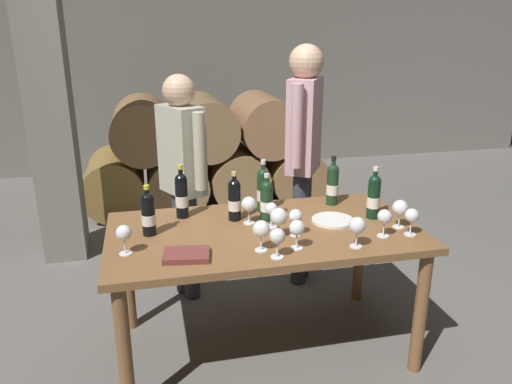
{
  "coord_description": "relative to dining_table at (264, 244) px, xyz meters",
  "views": [
    {
      "loc": [
        -0.6,
        -2.43,
        1.82
      ],
      "look_at": [
        0.0,
        0.2,
        0.91
      ],
      "focal_mm": 34.61,
      "sensor_mm": 36.0,
      "label": 1
    }
  ],
  "objects": [
    {
      "name": "wine_glass_5",
      "position": [
        0.14,
        -0.12,
        0.2
      ],
      "size": [
        0.07,
        0.07,
        0.15
      ],
      "color": "white",
      "rests_on": "dining_table"
    },
    {
      "name": "wine_bottle_5",
      "position": [
        0.06,
        0.28,
        0.23
      ],
      "size": [
        0.07,
        0.07,
        0.32
      ],
      "color": "#19381E",
      "rests_on": "dining_table"
    },
    {
      "name": "wine_bottle_2",
      "position": [
        0.51,
        0.3,
        0.22
      ],
      "size": [
        0.07,
        0.07,
        0.31
      ],
      "color": "#19381E",
      "rests_on": "dining_table"
    },
    {
      "name": "wine_bottle_4",
      "position": [
        0.04,
        0.13,
        0.21
      ],
      "size": [
        0.07,
        0.07,
        0.28
      ],
      "color": "#19381E",
      "rests_on": "dining_table"
    },
    {
      "name": "wine_glass_4",
      "position": [
        -0.02,
        -0.36,
        0.2
      ],
      "size": [
        0.08,
        0.08,
        0.15
      ],
      "color": "white",
      "rests_on": "dining_table"
    },
    {
      "name": "wine_glass_0",
      "position": [
        0.05,
        -0.13,
        0.21
      ],
      "size": [
        0.09,
        0.09,
        0.16
      ],
      "color": "white",
      "rests_on": "dining_table"
    },
    {
      "name": "wine_glass_6",
      "position": [
        0.59,
        -0.24,
        0.2
      ],
      "size": [
        0.08,
        0.08,
        0.15
      ],
      "color": "white",
      "rests_on": "dining_table"
    },
    {
      "name": "wine_glass_11",
      "position": [
        0.73,
        -0.14,
        0.2
      ],
      "size": [
        0.09,
        0.09,
        0.16
      ],
      "color": "white",
      "rests_on": "dining_table"
    },
    {
      "name": "wine_glass_8",
      "position": [
        -0.08,
        -0.26,
        0.2
      ],
      "size": [
        0.09,
        0.09,
        0.16
      ],
      "color": "white",
      "rests_on": "dining_table"
    },
    {
      "name": "cellar_back_wall",
      "position": [
        0.0,
        4.2,
        0.73
      ],
      "size": [
        10.0,
        0.24,
        2.8
      ],
      "primitive_type": "cube",
      "color": "slate",
      "rests_on": "ground_plane"
    },
    {
      "name": "serving_plate",
      "position": [
        0.41,
        0.02,
        0.1
      ],
      "size": [
        0.24,
        0.24,
        0.01
      ],
      "primitive_type": "cylinder",
      "color": "white",
      "rests_on": "dining_table"
    },
    {
      "name": "stone_pillar",
      "position": [
        -1.3,
        1.6,
        0.63
      ],
      "size": [
        0.32,
        0.32,
        2.6
      ],
      "primitive_type": "cube",
      "color": "slate",
      "rests_on": "ground_plane"
    },
    {
      "name": "wine_glass_10",
      "position": [
        0.74,
        -0.25,
        0.2
      ],
      "size": [
        0.07,
        0.07,
        0.15
      ],
      "color": "white",
      "rests_on": "dining_table"
    },
    {
      "name": "wine_bottle_1",
      "position": [
        0.66,
        0.03,
        0.22
      ],
      "size": [
        0.07,
        0.07,
        0.31
      ],
      "color": "black",
      "rests_on": "dining_table"
    },
    {
      "name": "taster_seated_left",
      "position": [
        -0.38,
        0.72,
        0.25
      ],
      "size": [
        0.31,
        0.45,
        1.54
      ],
      "color": "#383842",
      "rests_on": "ground_plane"
    },
    {
      "name": "sommelier_presenting",
      "position": [
        0.47,
        0.75,
        0.37
      ],
      "size": [
        0.32,
        0.43,
        1.72
      ],
      "color": "#383842",
      "rests_on": "ground_plane"
    },
    {
      "name": "wine_bottle_6",
      "position": [
        -0.13,
        0.18,
        0.22
      ],
      "size": [
        0.07,
        0.07,
        0.29
      ],
      "color": "black",
      "rests_on": "dining_table"
    },
    {
      "name": "wine_glass_7",
      "position": [
        0.4,
        -0.33,
        0.2
      ],
      "size": [
        0.09,
        0.09,
        0.16
      ],
      "color": "white",
      "rests_on": "dining_table"
    },
    {
      "name": "ground_plane",
      "position": [
        0.0,
        0.0,
        -0.67
      ],
      "size": [
        14.0,
        14.0,
        0.0
      ],
      "primitive_type": "plane",
      "color": "#66635E"
    },
    {
      "name": "tasting_notebook",
      "position": [
        -0.45,
        -0.26,
        0.11
      ],
      "size": [
        0.24,
        0.19,
        0.03
      ],
      "primitive_type": "cube",
      "rotation": [
        0.0,
        0.0,
        -0.15
      ],
      "color": "brown",
      "rests_on": "dining_table"
    },
    {
      "name": "wine_glass_3",
      "position": [
        -0.06,
        0.1,
        0.2
      ],
      "size": [
        0.09,
        0.09,
        0.16
      ],
      "color": "white",
      "rests_on": "dining_table"
    },
    {
      "name": "wine_glass_2",
      "position": [
        -0.74,
        -0.15,
        0.2
      ],
      "size": [
        0.08,
        0.08,
        0.15
      ],
      "color": "white",
      "rests_on": "dining_table"
    },
    {
      "name": "barrel_stack",
      "position": [
        -0.0,
        2.6,
        -0.13
      ],
      "size": [
        2.49,
        0.9,
        1.15
      ],
      "color": "olive",
      "rests_on": "ground_plane"
    },
    {
      "name": "wine_bottle_0",
      "position": [
        -0.42,
        0.28,
        0.23
      ],
      "size": [
        0.07,
        0.07,
        0.32
      ],
      "color": "black",
      "rests_on": "dining_table"
    },
    {
      "name": "dining_table",
      "position": [
        0.0,
        0.0,
        0.0
      ],
      "size": [
        1.7,
        0.9,
        0.76
      ],
      "color": "brown",
      "rests_on": "ground_plane"
    },
    {
      "name": "wine_glass_1",
      "position": [
        0.05,
        0.02,
        0.19
      ],
      "size": [
        0.07,
        0.07,
        0.14
      ],
      "color": "white",
      "rests_on": "dining_table"
    },
    {
      "name": "wine_glass_9",
      "position": [
        0.1,
        -0.28,
        0.2
      ],
      "size": [
        0.08,
        0.08,
        0.15
      ],
      "color": "white",
      "rests_on": "dining_table"
    },
    {
      "name": "wine_bottle_3",
      "position": [
        -0.62,
        0.06,
        0.21
      ],
      "size": [
        0.07,
        0.07,
        0.28
      ],
      "color": "black",
      "rests_on": "dining_table"
    }
  ]
}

